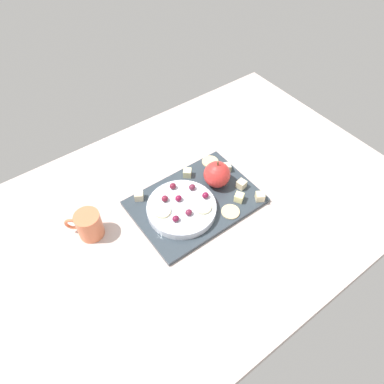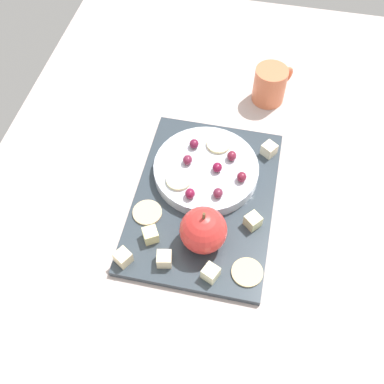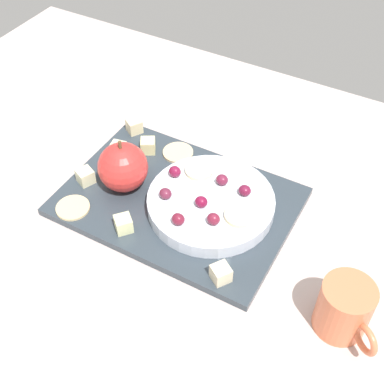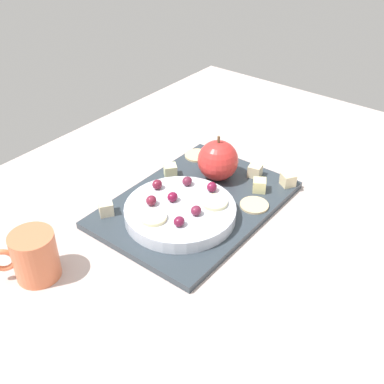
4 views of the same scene
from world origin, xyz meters
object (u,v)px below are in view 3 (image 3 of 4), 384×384
at_px(apple_slice_1, 240,215).
at_px(grape_4, 213,219).
at_px(cheese_cube_2, 123,224).
at_px(grape_5, 175,172).
at_px(cracker_0, 178,153).
at_px(cracker_1, 73,208).
at_px(grape_0, 201,202).
at_px(platter, 178,201).
at_px(serving_dish, 212,201).
at_px(cheese_cube_1, 221,274).
at_px(grape_3, 165,194).
at_px(cheese_cube_0, 148,146).
at_px(cheese_cube_3, 118,150).
at_px(grape_6, 222,180).
at_px(apple_slice_0, 201,171).
at_px(grape_2, 245,190).
at_px(cup, 345,309).
at_px(cheese_cube_4, 85,176).
at_px(grape_1, 178,219).
at_px(cheese_cube_5, 134,126).
at_px(apple_whole, 123,167).

bearing_deg(apple_slice_1, grape_4, 46.28).
relative_size(cheese_cube_2, grape_5, 1.24).
xyz_separation_m(cracker_0, cracker_1, (0.07, 0.18, 0.00)).
bearing_deg(grape_0, platter, -16.05).
bearing_deg(serving_dish, cheese_cube_2, 48.66).
xyz_separation_m(cheese_cube_1, grape_3, (0.13, -0.07, 0.02)).
bearing_deg(grape_3, serving_dish, -148.32).
height_order(cheese_cube_0, cheese_cube_3, same).
height_order(grape_6, apple_slice_0, grape_6).
xyz_separation_m(cheese_cube_3, grape_5, (-0.12, 0.02, 0.02)).
bearing_deg(grape_2, cracker_0, -19.88).
distance_m(cheese_cube_2, cup, 0.32).
height_order(cheese_cube_4, grape_3, grape_3).
height_order(cheese_cube_2, grape_1, grape_1).
xyz_separation_m(serving_dish, cheese_cube_2, (0.09, 0.10, 0.00)).
bearing_deg(cheese_cube_2, grape_1, -156.60).
bearing_deg(cup, grape_3, -11.26).
xyz_separation_m(cheese_cube_5, grape_6, (-0.20, 0.06, 0.02)).
bearing_deg(cheese_cube_5, apple_slice_1, 156.57).
bearing_deg(cheese_cube_5, grape_6, 162.78).
bearing_deg(cracker_1, grape_1, -167.70).
relative_size(cracker_0, grape_2, 2.70).
relative_size(cheese_cube_5, apple_slice_0, 0.52).
bearing_deg(cheese_cube_4, cheese_cube_5, -88.94).
bearing_deg(grape_5, grape_1, 123.12).
bearing_deg(grape_5, cheese_cube_1, 139.24).
height_order(platter, cheese_cube_3, cheese_cube_3).
distance_m(platter, cheese_cube_5, 0.18).
height_order(grape_1, apple_slice_1, grape_1).
xyz_separation_m(cheese_cube_4, grape_4, (-0.22, -0.00, 0.02)).
relative_size(platter, cheese_cube_0, 14.79).
relative_size(cheese_cube_3, cheese_cube_4, 1.00).
bearing_deg(platter, apple_slice_1, 176.72).
distance_m(grape_1, grape_3, 0.05).
bearing_deg(grape_4, cheese_cube_5, -31.51).
distance_m(cheese_cube_5, cracker_1, 0.20).
bearing_deg(cheese_cube_1, apple_slice_0, -53.56).
xyz_separation_m(apple_whole, grape_3, (-0.08, 0.01, -0.01)).
bearing_deg(cracker_1, grape_0, -155.18).
xyz_separation_m(cracker_1, grape_5, (-0.11, -0.12, 0.03)).
bearing_deg(platter, grape_4, 156.08).
bearing_deg(apple_slice_0, cheese_cube_2, 69.52).
bearing_deg(cheese_cube_2, cup, -178.45).
bearing_deg(grape_2, apple_slice_1, 106.58).
xyz_separation_m(grape_5, apple_slice_1, (-0.12, 0.03, -0.01)).
height_order(cheese_cube_0, grape_6, grape_6).
bearing_deg(apple_slice_1, serving_dish, -18.73).
distance_m(grape_4, grape_6, 0.08).
relative_size(apple_slice_0, cup, 0.52).
distance_m(cheese_cube_3, cup, 0.43).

